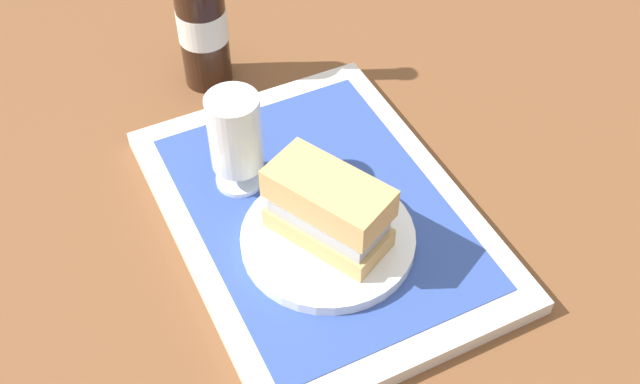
% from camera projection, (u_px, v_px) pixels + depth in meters
% --- Properties ---
extents(ground_plane, '(3.00, 3.00, 0.00)m').
position_uv_depth(ground_plane, '(320.00, 221.00, 0.90)').
color(ground_plane, brown).
extents(tray, '(0.44, 0.32, 0.02)m').
position_uv_depth(tray, '(320.00, 216.00, 0.90)').
color(tray, silver).
rests_on(tray, ground_plane).
extents(placemat, '(0.38, 0.27, 0.00)m').
position_uv_depth(placemat, '(320.00, 210.00, 0.89)').
color(placemat, '#2D4793').
rests_on(placemat, tray).
extents(plate, '(0.19, 0.19, 0.01)m').
position_uv_depth(plate, '(328.00, 239.00, 0.85)').
color(plate, white).
rests_on(plate, placemat).
extents(sandwich, '(0.14, 0.12, 0.08)m').
position_uv_depth(sandwich, '(326.00, 207.00, 0.82)').
color(sandwich, tan).
rests_on(sandwich, plate).
extents(beer_glass, '(0.06, 0.06, 0.12)m').
position_uv_depth(beer_glass, '(235.00, 138.00, 0.87)').
color(beer_glass, silver).
rests_on(beer_glass, placemat).
extents(beer_bottle, '(0.07, 0.07, 0.27)m').
position_uv_depth(beer_bottle, '(201.00, 15.00, 1.00)').
color(beer_bottle, black).
rests_on(beer_bottle, ground_plane).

